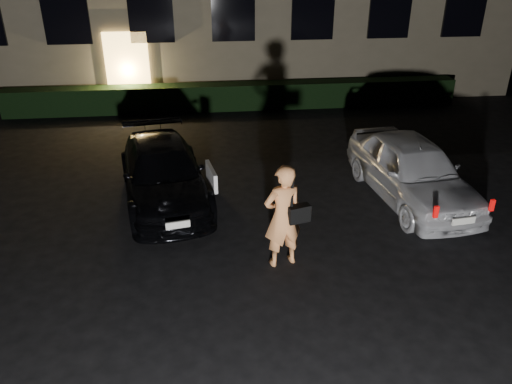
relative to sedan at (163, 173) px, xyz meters
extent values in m
plane|color=black|center=(2.04, -4.08, -0.60)|extent=(80.00, 80.00, 0.00)
cube|color=#E2AC54|center=(-1.46, 6.86, 0.65)|extent=(1.40, 0.10, 2.50)
cube|color=black|center=(-3.16, 6.86, 2.40)|extent=(1.40, 0.10, 1.70)
cube|color=black|center=(-0.56, 6.86, 2.40)|extent=(1.40, 0.10, 1.70)
cube|color=black|center=(2.04, 6.86, 2.40)|extent=(1.40, 0.10, 1.70)
cube|color=black|center=(4.64, 6.86, 2.40)|extent=(1.40, 0.10, 1.70)
cube|color=black|center=(7.24, 6.86, 2.40)|extent=(1.40, 0.10, 1.70)
cube|color=black|center=(9.84, 6.86, 2.40)|extent=(1.40, 0.10, 1.70)
cube|color=black|center=(2.04, 6.42, -0.18)|extent=(15.00, 0.70, 0.85)
imported|color=black|center=(0.00, 0.00, 0.00)|extent=(2.37, 4.38, 1.20)
cube|color=white|center=(1.02, -0.60, 0.14)|extent=(0.22, 0.86, 0.40)
cube|color=silver|center=(0.36, -2.12, -0.08)|extent=(0.44, 0.11, 0.13)
imported|color=silver|center=(5.32, -0.59, 0.08)|extent=(2.05, 4.16, 1.36)
cube|color=red|center=(4.96, -2.55, 0.14)|extent=(0.09, 0.06, 0.23)
cube|color=red|center=(6.09, -2.42, 0.14)|extent=(0.09, 0.06, 0.23)
cube|color=silver|center=(5.54, -2.54, -0.08)|extent=(0.46, 0.09, 0.13)
imported|color=#E18C4F|center=(2.16, -2.74, 0.33)|extent=(0.78, 0.62, 1.87)
cube|color=black|center=(2.42, -2.80, 0.40)|extent=(0.41, 0.27, 0.30)
cube|color=black|center=(2.28, -2.79, 0.83)|extent=(0.06, 0.07, 0.58)
camera|label=1|loc=(0.90, -9.94, 4.46)|focal=35.00mm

